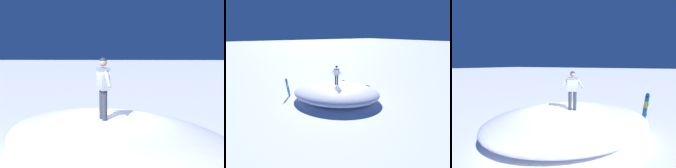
% 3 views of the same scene
% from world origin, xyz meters
% --- Properties ---
extents(ground, '(240.00, 240.00, 0.00)m').
position_xyz_m(ground, '(0.00, 0.00, 0.00)').
color(ground, white).
extents(snow_mound, '(8.77, 8.77, 1.25)m').
position_xyz_m(snow_mound, '(0.02, -0.44, 0.62)').
color(snow_mound, white).
rests_on(snow_mound, ground).
extents(snowboarder_standing, '(0.48, 0.93, 1.61)m').
position_xyz_m(snowboarder_standing, '(-0.21, -0.71, 2.20)').
color(snowboarder_standing, '#333842').
rests_on(snowboarder_standing, snow_mound).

